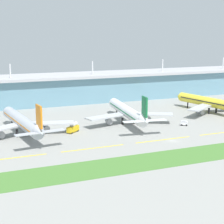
% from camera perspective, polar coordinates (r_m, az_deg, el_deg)
% --- Properties ---
extents(ground_plane, '(600.00, 600.00, 0.00)m').
position_cam_1_polar(ground_plane, '(172.96, 9.15, -4.33)').
color(ground_plane, gray).
extents(terminal_building, '(288.00, 34.00, 28.61)m').
position_cam_1_polar(terminal_building, '(271.40, -3.33, 3.81)').
color(terminal_building, '#6693A8').
rests_on(terminal_building, ground).
extents(airliner_near_middle, '(48.49, 61.08, 18.90)m').
position_cam_1_polar(airliner_near_middle, '(183.44, -13.40, -1.50)').
color(airliner_near_middle, '#ADB2BC').
rests_on(airliner_near_middle, ground).
extents(airliner_center, '(48.41, 62.41, 18.90)m').
position_cam_1_polar(airliner_center, '(202.20, 2.34, 0.04)').
color(airliner_center, silver).
rests_on(airliner_center, ground).
extents(airliner_far_middle, '(47.94, 58.84, 18.90)m').
position_cam_1_polar(airliner_far_middle, '(236.87, 14.78, 1.39)').
color(airliner_far_middle, yellow).
rests_on(airliner_far_middle, ground).
extents(taxiway_stripe_west, '(28.00, 0.70, 0.04)m').
position_cam_1_polar(taxiway_stripe_west, '(152.82, -15.05, -6.76)').
color(taxiway_stripe_west, yellow).
rests_on(taxiway_stripe_west, ground).
extents(taxiway_stripe_mid_west, '(28.00, 0.70, 0.04)m').
position_cam_1_polar(taxiway_stripe_mid_west, '(160.22, -2.87, -5.50)').
color(taxiway_stripe_mid_west, yellow).
rests_on(taxiway_stripe_mid_west, ground).
extents(taxiway_stripe_centre, '(28.00, 0.70, 0.04)m').
position_cam_1_polar(taxiway_stripe_centre, '(174.06, 7.76, -4.18)').
color(taxiway_stripe_centre, yellow).
rests_on(taxiway_stripe_centre, ground).
extents(taxiway_stripe_mid_east, '(28.00, 0.70, 0.04)m').
position_cam_1_polar(taxiway_stripe_mid_east, '(192.96, 16.54, -2.98)').
color(taxiway_stripe_mid_east, yellow).
rests_on(taxiway_stripe_mid_east, ground).
extents(grass_verge, '(300.00, 18.00, 0.10)m').
position_cam_1_polar(grass_verge, '(156.62, 13.10, -6.20)').
color(grass_verge, '#477A33').
rests_on(grass_verge, ground).
extents(fuel_truck, '(7.30, 6.44, 4.95)m').
position_cam_1_polar(fuel_truck, '(185.82, -5.91, -2.39)').
color(fuel_truck, gold).
rests_on(fuel_truck, ground).
extents(baggage_cart, '(4.00, 3.52, 2.48)m').
position_cam_1_polar(baggage_cart, '(201.92, 10.86, -1.69)').
color(baggage_cart, silver).
rests_on(baggage_cart, ground).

